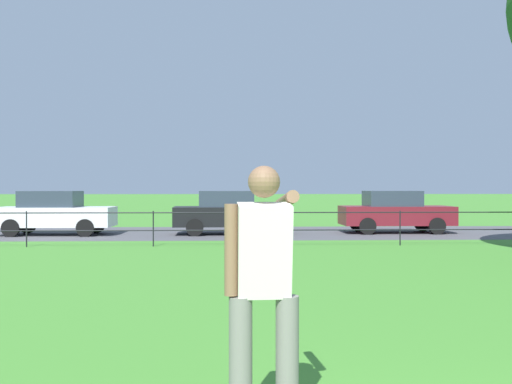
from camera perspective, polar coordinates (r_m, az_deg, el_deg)
street_strip at (r=21.74m, az=1.09°, el=-3.94°), size 80.00×6.49×0.01m
park_fence at (r=16.79m, az=2.12°, el=-2.96°), size 35.24×0.04×1.00m
person_thrower at (r=4.08m, az=0.74°, el=-9.15°), size 0.51×0.79×1.81m
car_white_far_left at (r=21.83m, az=-18.91°, el=-1.91°), size 4.01×1.83×1.54m
car_black_center at (r=21.00m, az=-2.59°, el=-1.98°), size 4.05×1.91×1.54m
car_maroon_far_right at (r=22.20m, az=13.28°, el=-1.86°), size 4.01×1.83×1.54m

